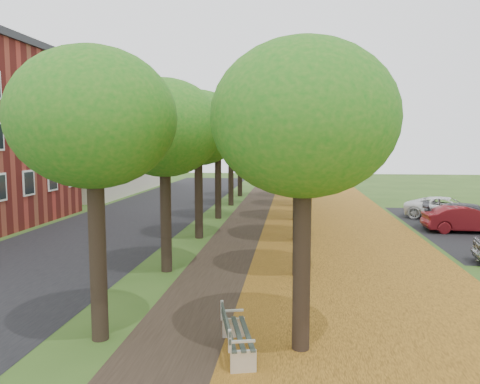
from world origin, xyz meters
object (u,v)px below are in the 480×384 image
(car_red, at_px, (466,219))
(car_white, at_px, (447,208))
(car_grey, at_px, (472,218))
(bench, at_px, (235,334))

(car_red, relative_size, car_white, 0.87)
(car_grey, bearing_deg, car_red, 147.67)
(bench, xyz_separation_m, car_white, (10.66, 19.63, 0.20))
(car_grey, distance_m, car_white, 3.79)
(car_red, xyz_separation_m, car_grey, (0.48, 0.42, 0.02))
(car_red, height_order, car_white, car_red)
(car_red, distance_m, car_grey, 0.64)
(bench, xyz_separation_m, car_grey, (10.78, 15.84, 0.25))
(bench, bearing_deg, car_grey, -48.00)
(car_red, height_order, car_grey, car_grey)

